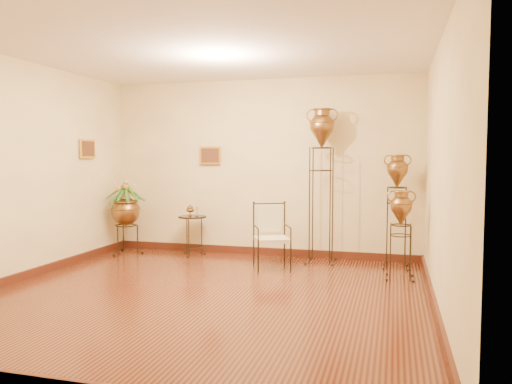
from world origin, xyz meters
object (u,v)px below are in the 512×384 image
(side_table, at_px, (192,235))
(amphora_mid, at_px, (397,210))
(amphora_tall, at_px, (321,184))
(planter_urn, at_px, (126,208))
(armchair, at_px, (272,237))

(side_table, bearing_deg, amphora_mid, -1.58)
(amphora_tall, xyz_separation_m, side_table, (-2.06, -0.01, -0.85))
(planter_urn, distance_m, armchair, 2.63)
(amphora_mid, height_order, armchair, amphora_mid)
(amphora_tall, height_order, side_table, amphora_tall)
(amphora_tall, bearing_deg, side_table, -179.81)
(amphora_mid, distance_m, side_table, 3.18)
(amphora_mid, bearing_deg, armchair, -161.87)
(armchair, bearing_deg, amphora_tall, 22.87)
(side_table, bearing_deg, amphora_tall, 0.19)
(amphora_mid, height_order, planter_urn, amphora_mid)
(planter_urn, height_order, armchair, planter_urn)
(armchair, bearing_deg, side_table, 132.32)
(amphora_mid, bearing_deg, planter_urn, -179.27)
(amphora_tall, height_order, planter_urn, amphora_tall)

